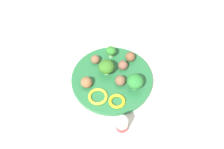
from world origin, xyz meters
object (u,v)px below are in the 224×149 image
meatball_near_rim (130,57)px  meatball_mid_right (86,82)px  meatball_mid_left (120,81)px  pepper_ring_mid_left (117,101)px  knife (88,30)px  napkin (92,29)px  plate (112,79)px  broccoli_floret_mid_left (106,67)px  meatball_back_left (95,59)px  yogurt_bottle (122,126)px  pepper_ring_front_right (98,96)px  meatball_back_right (123,65)px  broccoli_floret_far_rim (135,81)px  fork (97,28)px  broccoli_floret_near_rim (111,51)px

meatball_near_rim → meatball_mid_right: size_ratio=0.89×
meatball_mid_left → pepper_ring_mid_left: size_ratio=0.67×
meatball_near_rim → knife: 0.23m
meatball_mid_left → napkin: meatball_mid_left is taller
plate → broccoli_floret_mid_left: bearing=-152.7°
meatball_back_left → yogurt_bottle: yogurt_bottle is taller
pepper_ring_front_right → napkin: 0.33m
meatball_back_right → yogurt_bottle: size_ratio=0.43×
knife → broccoli_floret_far_rim: bearing=15.7°
broccoli_floret_far_rim → meatball_back_right: bearing=-171.0°
napkin → meatball_back_left: bearing=-9.2°
pepper_ring_mid_left → plate: bearing=173.8°
plate → meatball_back_left: 0.09m
fork → broccoli_floret_mid_left: bearing=-5.5°
broccoli_floret_mid_left → pepper_ring_mid_left: (0.12, 0.00, -0.03)m
broccoli_floret_near_rim → pepper_ring_front_right: 0.18m
meatball_back_left → broccoli_floret_far_rim: bearing=35.4°
fork → yogurt_bottle: (0.44, -0.03, 0.03)m
broccoli_floret_near_rim → plate: bearing=-13.5°
plate → yogurt_bottle: 0.19m
meatball_near_rim → meatball_back_right: bearing=-51.1°
broccoli_floret_far_rim → fork: bearing=-170.6°
pepper_ring_front_right → yogurt_bottle: size_ratio=0.80×
broccoli_floret_mid_left → fork: 0.24m
meatball_mid_right → fork: (-0.26, 0.10, -0.03)m
broccoli_floret_near_rim → meatball_near_rim: size_ratio=1.33×
meatball_back_left → meatball_back_right: 0.10m
plate → meatball_back_left: bearing=-155.1°
pepper_ring_mid_left → pepper_ring_front_right: (-0.03, -0.05, -0.00)m
pepper_ring_front_right → fork: size_ratio=0.53×
broccoli_floret_far_rim → meatball_back_left: bearing=-144.6°
pepper_ring_mid_left → broccoli_floret_mid_left: bearing=-179.0°
pepper_ring_mid_left → meatball_mid_right: bearing=-138.1°
meatball_back_right → pepper_ring_front_right: meatball_back_right is taller
broccoli_floret_near_rim → fork: 0.17m
pepper_ring_front_right → knife: bearing=172.9°
plate → napkin: (-0.26, -0.01, -0.01)m
pepper_ring_front_right → meatball_mid_right: bearing=-155.6°
meatball_near_rim → meatball_back_left: size_ratio=1.08×
napkin → meatball_mid_left: bearing=5.7°
broccoli_floret_mid_left → meatball_mid_right: (0.03, -0.08, -0.02)m
fork → meatball_mid_left: bearing=2.1°
meatball_mid_right → pepper_ring_front_right: meatball_mid_right is taller
meatball_near_rim → meatball_back_right: (0.03, -0.04, -0.00)m
pepper_ring_front_right → knife: (-0.32, 0.04, -0.01)m
plate → broccoli_floret_near_rim: size_ratio=6.08×
broccoli_floret_far_rim → broccoli_floret_near_rim: bearing=-165.4°
broccoli_floret_mid_left → yogurt_bottle: 0.22m
broccoli_floret_far_rim → meatball_mid_right: 0.16m
fork → napkin: bearing=-110.8°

